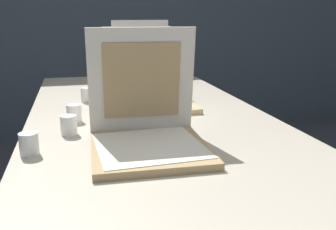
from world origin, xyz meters
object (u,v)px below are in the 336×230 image
cup_white_near_left (29,144)px  cup_white_near_center (69,125)px  cup_white_mid (74,113)px  pizza_box_back (147,76)px  table (153,131)px  pizza_box_middle (149,94)px  cup_white_far (87,95)px  pizza_box_front (148,133)px

cup_white_near_left → cup_white_near_center: bearing=56.8°
cup_white_near_center → cup_white_mid: (0.02, 0.15, 0.00)m
pizza_box_back → cup_white_mid: bearing=-125.8°
table → cup_white_mid: (-0.29, 0.04, 0.08)m
cup_white_near_center → cup_white_near_left: bearing=-123.2°
table → cup_white_mid: size_ratio=33.30×
pizza_box_middle → cup_white_mid: (-0.32, -0.19, -0.02)m
cup_white_near_center → cup_white_far: bearing=80.9°
cup_white_far → pizza_box_back: bearing=43.3°
cup_white_near_left → pizza_box_middle: bearing=48.6°
pizza_box_back → cup_white_mid: 0.76m
cup_white_near_center → pizza_box_back: bearing=62.4°
pizza_box_back → pizza_box_front: bearing=-104.6°
pizza_box_back → cup_white_far: 0.47m
pizza_box_middle → cup_white_mid: pizza_box_middle is taller
cup_white_near_center → cup_white_mid: same height
cup_white_mid → cup_white_near_left: bearing=-111.6°
pizza_box_middle → pizza_box_back: size_ratio=1.30×
pizza_box_back → cup_white_near_left: size_ratio=5.63×
cup_white_near_center → table: bearing=19.7°
cup_white_far → cup_white_mid: bearing=-100.2°
table → cup_white_far: 0.44m
table → pizza_box_middle: (0.03, 0.23, 0.09)m
cup_white_mid → pizza_box_front: bearing=-59.4°
table → pizza_box_middle: 0.26m
cup_white_near_center → cup_white_near_left: size_ratio=1.00×
cup_white_near_left → cup_white_mid: bearing=68.4°
pizza_box_front → cup_white_mid: bearing=122.6°
table → pizza_box_back: (0.11, 0.69, 0.10)m
table → cup_white_mid: 0.30m
cup_white_near_left → pizza_box_back: bearing=61.4°
table → cup_white_far: cup_white_far is taller
pizza_box_front → pizza_box_middle: (0.11, 0.55, -0.00)m
pizza_box_middle → cup_white_near_center: bearing=-137.4°
pizza_box_front → cup_white_mid: 0.42m
pizza_box_middle → cup_white_near_left: (-0.45, -0.51, -0.02)m
pizza_box_middle → cup_white_near_left: size_ratio=7.29×
pizza_box_front → cup_white_near_center: 0.31m
pizza_box_front → cup_white_near_center: size_ratio=5.42×
pizza_box_back → cup_white_near_center: size_ratio=5.63×
pizza_box_front → cup_white_far: 0.70m
cup_white_mid → pizza_box_back: bearing=58.2°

